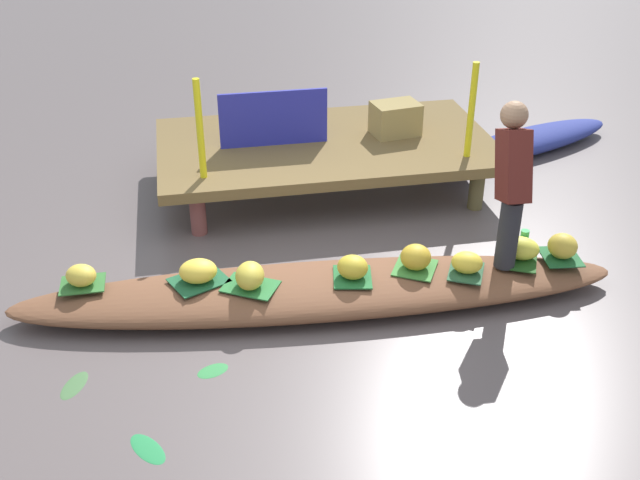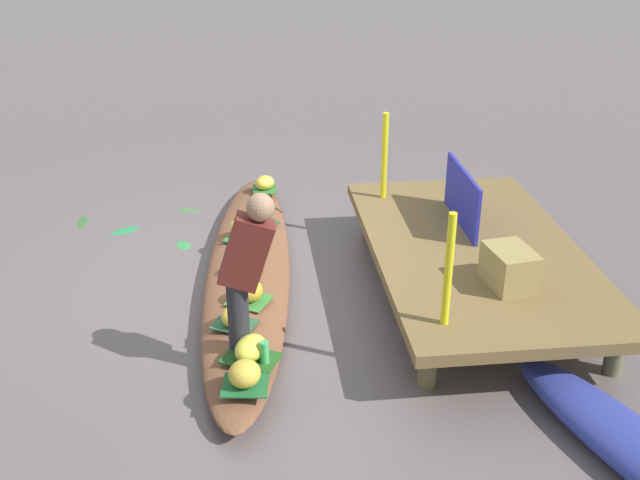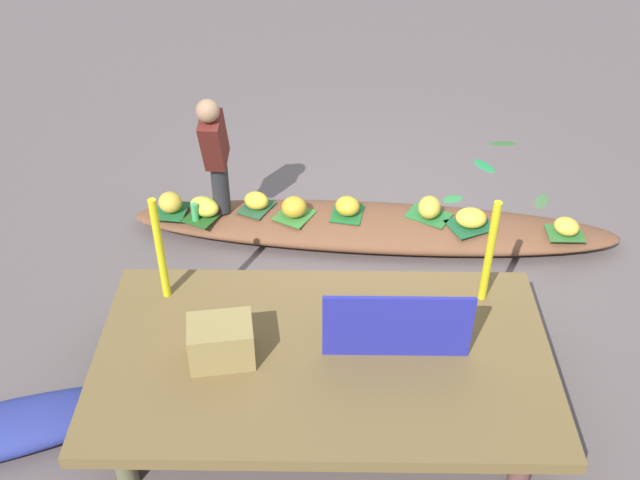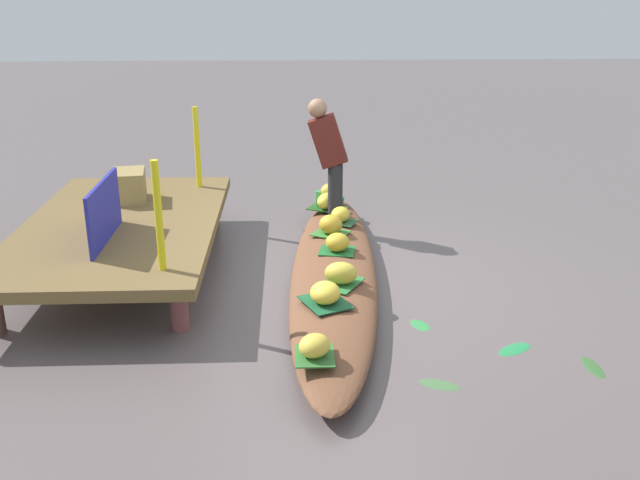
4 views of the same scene
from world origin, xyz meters
The scene contains 29 objects.
canal_water centered at (0.00, 0.00, 0.00)m, with size 40.00×40.00×0.00m, color #605555.
dock_platform centered at (0.45, 1.99, 0.42)m, with size 3.20×1.80×0.48m.
vendor_boat centered at (0.00, 0.00, 0.11)m, with size 4.56×0.76×0.23m, color brown.
leaf_mat_0 centered at (1.10, -0.13, 0.23)m, with size 0.33×0.25×0.01m, color #285534.
banana_bunch_0 centered at (1.10, -0.13, 0.31)m, with size 0.23×0.19×0.16m, color yellow.
leaf_mat_1 centered at (-1.72, 0.23, 0.23)m, with size 0.32×0.26×0.01m, color #326F30.
banana_bunch_1 centered at (-1.72, 0.23, 0.31)m, with size 0.23×0.20×0.15m, color yellow.
leaf_mat_2 centered at (1.90, -0.07, 0.23)m, with size 0.32×0.28×0.01m, color #1E5F2F.
banana_bunch_2 centered at (1.90, -0.07, 0.33)m, with size 0.23×0.22×0.20m, color gold.
leaf_mat_3 centered at (0.24, -0.05, 0.23)m, with size 0.32×0.28×0.01m, color #1F672F.
banana_bunch_3 centered at (0.24, -0.05, 0.32)m, with size 0.23×0.22×0.17m, color gold.
leaf_mat_4 centered at (-0.51, -0.03, 0.23)m, with size 0.38×0.27×0.01m, color #2A7536.
banana_bunch_4 centered at (-0.51, -0.03, 0.33)m, with size 0.27×0.21×0.19m, color gold.
leaf_mat_5 centered at (0.74, -0.01, 0.23)m, with size 0.32×0.30×0.01m, color #397F33.
banana_bunch_5 centered at (0.74, -0.01, 0.33)m, with size 0.23×0.23×0.19m, color gold.
leaf_mat_6 centered at (-0.88, 0.12, 0.23)m, with size 0.39×0.31×0.01m, color #1C5933.
banana_bunch_6 centered at (-0.88, 0.12, 0.32)m, with size 0.28×0.24×0.17m, color yellow.
leaf_mat_7 centered at (1.57, -0.02, 0.23)m, with size 0.41×0.27×0.01m, color #22531D.
banana_bunch_7 centered at (1.57, -0.02, 0.32)m, with size 0.29×0.21×0.17m, color yellow.
vendor_person centered at (1.42, -0.02, 0.93)m, with size 0.21×0.44×1.24m.
water_bottle centered at (1.65, 0.08, 0.32)m, with size 0.07×0.07×0.18m, color #40B65F.
market_banner centered at (-0.05, 1.99, 0.74)m, with size 1.02×0.03×0.53m, color #26299C.
railing_post_west centered at (-0.75, 1.39, 0.92)m, with size 0.06×0.06×0.88m, color yellow.
railing_post_east centered at (1.65, 1.39, 0.92)m, with size 0.06×0.06×0.88m, color yellow.
produce_crate centered at (1.15, 2.04, 0.64)m, with size 0.44×0.32×0.31m, color #98814A.
drifting_plant_0 centered at (-0.85, -0.65, 0.00)m, with size 0.22×0.13×0.01m, color #348945.
drifting_plant_1 centered at (-1.74, -0.62, 0.00)m, with size 0.29×0.13×0.01m, color #467040.
drifting_plant_2 centered at (-1.27, -1.29, 0.00)m, with size 0.31×0.14×0.01m, color #268747.
drifting_plant_3 centered at (-1.55, -1.77, 0.00)m, with size 0.31×0.11×0.01m, color #36632F.
Camera 3 is at (0.42, 5.63, 4.27)m, focal length 41.73 mm.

